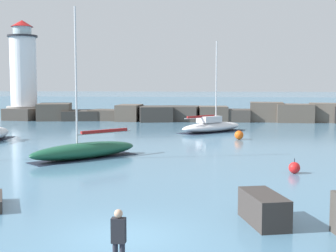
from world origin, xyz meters
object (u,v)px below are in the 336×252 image
Objects in this scene: mooring_buoy_orange_near at (294,168)px; mooring_buoy_far_side at (239,135)px; sailboat_moored_0 at (85,150)px; sailboat_moored_1 at (212,126)px; person_on_rocks at (119,238)px; lighthouse at (23,77)px.

mooring_buoy_orange_near is 0.84× the size of mooring_buoy_far_side.
sailboat_moored_0 is 9.90× the size of mooring_buoy_far_side.
mooring_buoy_far_side reaches higher than mooring_buoy_orange_near.
person_on_rocks is at bearing -92.02° from sailboat_moored_1.
sailboat_moored_0 is 19.00m from person_on_rocks.
mooring_buoy_far_side is at bearing 99.27° from mooring_buoy_orange_near.
sailboat_moored_0 is at bearing -60.24° from lighthouse.
sailboat_moored_1 is (7.62, 18.11, 0.03)m from sailboat_moored_0.
sailboat_moored_0 is (18.75, -32.79, -5.31)m from lighthouse.
mooring_buoy_far_side is (2.58, -6.26, -0.20)m from sailboat_moored_1.
sailboat_moored_0 reaches higher than person_on_rocks.
lighthouse is at bearing 116.34° from person_on_rocks.
person_on_rocks is (-1.27, -36.01, 0.34)m from sailboat_moored_1.
sailboat_moored_0 is 13.22m from mooring_buoy_orange_near.
person_on_rocks is (-6.37, -14.31, 0.62)m from mooring_buoy_orange_near.
mooring_buoy_far_side is at bearing 49.29° from sailboat_moored_0.
mooring_buoy_orange_near is at bearing 66.00° from person_on_rocks.
sailboat_moored_0 is 1.05× the size of sailboat_moored_1.
person_on_rocks is at bearing -97.37° from mooring_buoy_far_side.
sailboat_moored_0 reaches higher than sailboat_moored_1.
mooring_buoy_far_side is 0.58× the size of person_on_rocks.
lighthouse is 13.93× the size of mooring_buoy_far_side.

